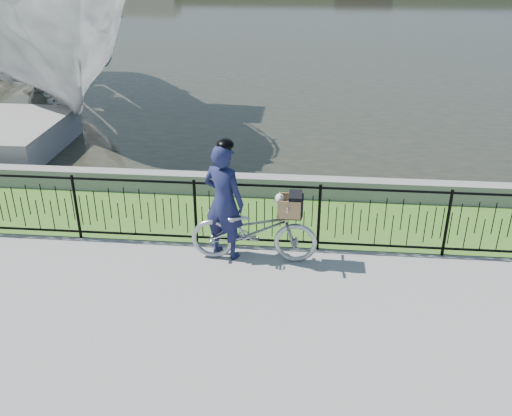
# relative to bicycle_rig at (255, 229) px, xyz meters

# --- Properties ---
(ground) EXTENTS (120.00, 120.00, 0.00)m
(ground) POSITION_rel_bicycle_rig_xyz_m (-0.01, -1.20, -0.53)
(ground) COLOR gray
(ground) RESTS_ON ground
(grass_strip) EXTENTS (60.00, 2.00, 0.01)m
(grass_strip) POSITION_rel_bicycle_rig_xyz_m (-0.01, 1.40, -0.52)
(grass_strip) COLOR #3C6920
(grass_strip) RESTS_ON ground
(water) EXTENTS (120.00, 120.00, 0.00)m
(water) POSITION_rel_bicycle_rig_xyz_m (-0.01, 31.80, -0.53)
(water) COLOR black
(water) RESTS_ON ground
(quay_wall) EXTENTS (60.00, 0.30, 0.40)m
(quay_wall) POSITION_rel_bicycle_rig_xyz_m (-0.01, 2.40, -0.33)
(quay_wall) COLOR slate
(quay_wall) RESTS_ON ground
(fence) EXTENTS (14.00, 0.06, 1.15)m
(fence) POSITION_rel_bicycle_rig_xyz_m (-0.01, 0.40, 0.05)
(fence) COLOR black
(fence) RESTS_ON ground
(bicycle_rig) EXTENTS (1.97, 0.69, 1.18)m
(bicycle_rig) POSITION_rel_bicycle_rig_xyz_m (0.00, 0.00, 0.00)
(bicycle_rig) COLOR #A1A5AD
(bicycle_rig) RESTS_ON ground
(cyclist) EXTENTS (0.81, 0.69, 1.95)m
(cyclist) POSITION_rel_bicycle_rig_xyz_m (-0.49, 0.09, 0.43)
(cyclist) COLOR #171A40
(cyclist) RESTS_ON ground
(boat_near) EXTENTS (9.44, 11.23, 5.97)m
(boat_near) POSITION_rel_bicycle_rig_xyz_m (-6.84, 8.30, 1.65)
(boat_near) COLOR #BBBABA
(boat_near) RESTS_ON water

